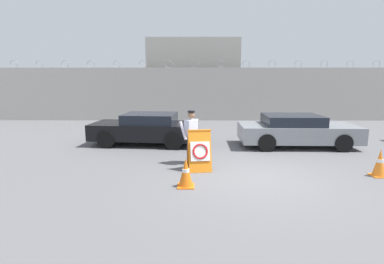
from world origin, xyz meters
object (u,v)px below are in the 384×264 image
at_px(security_guard, 191,135).
at_px(traffic_cone_mid, 380,163).
at_px(barricade_sign, 199,150).
at_px(parked_car_front_coupe, 146,128).
at_px(parked_car_rear_sedan, 296,130).
at_px(traffic_cone_far, 186,173).

xyz_separation_m(security_guard, traffic_cone_mid, (5.15, -1.22, -0.54)).
relative_size(barricade_sign, parked_car_front_coupe, 0.27).
bearing_deg(traffic_cone_mid, parked_car_rear_sedan, 106.13).
bearing_deg(parked_car_rear_sedan, barricade_sign, -140.15).
bearing_deg(parked_car_front_coupe, traffic_cone_far, 115.19).
distance_m(barricade_sign, traffic_cone_far, 1.45).
distance_m(traffic_cone_far, parked_car_rear_sedan, 6.15).
height_order(traffic_cone_far, parked_car_rear_sedan, parked_car_rear_sedan).
bearing_deg(traffic_cone_far, barricade_sign, 75.33).
distance_m(barricade_sign, traffic_cone_mid, 4.94).
xyz_separation_m(barricade_sign, traffic_cone_far, (-0.36, -1.38, -0.24)).
bearing_deg(barricade_sign, traffic_cone_far, -112.38).
bearing_deg(parked_car_rear_sedan, traffic_cone_mid, -72.85).
bearing_deg(traffic_cone_mid, parked_car_front_coupe, 150.17).
bearing_deg(security_guard, parked_car_front_coupe, -102.39).
height_order(traffic_cone_mid, parked_car_front_coupe, parked_car_front_coupe).
relative_size(traffic_cone_mid, parked_car_rear_sedan, 0.17).
distance_m(security_guard, traffic_cone_mid, 5.32).
distance_m(barricade_sign, parked_car_rear_sedan, 4.94).
height_order(security_guard, parked_car_rear_sedan, security_guard).
height_order(security_guard, traffic_cone_mid, security_guard).
relative_size(traffic_cone_mid, parked_car_front_coupe, 0.18).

